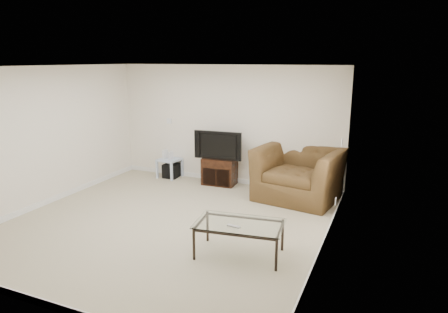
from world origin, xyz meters
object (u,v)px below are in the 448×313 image
at_px(coffee_table, 239,239).
at_px(subwoofer, 171,171).
at_px(television, 219,144).
at_px(side_table, 170,168).
at_px(recliner, 299,165).
at_px(tv_stand, 220,171).

bearing_deg(coffee_table, subwoofer, 134.01).
bearing_deg(coffee_table, television, 118.69).
relative_size(television, subwoofer, 3.02).
relative_size(side_table, recliner, 0.29).
bearing_deg(tv_stand, subwoofer, 176.49).
distance_m(television, recliner, 1.77).
bearing_deg(television, coffee_table, -64.89).
bearing_deg(subwoofer, coffee_table, -45.99).
bearing_deg(tv_stand, coffee_table, -64.34).
xyz_separation_m(recliner, coffee_table, (-0.21, -2.59, -0.43)).
distance_m(subwoofer, coffee_table, 3.95).
height_order(television, coffee_table, television).
relative_size(television, side_table, 2.13).
xyz_separation_m(side_table, recliner, (2.99, -0.24, 0.45)).
xyz_separation_m(tv_stand, subwoofer, (-1.21, 0.01, -0.14)).
height_order(side_table, subwoofer, side_table).
relative_size(tv_stand, recliner, 0.45).
bearing_deg(subwoofer, television, -2.06).
bearing_deg(recliner, subwoofer, -176.08).
bearing_deg(subwoofer, tv_stand, -0.70).
bearing_deg(coffee_table, tv_stand, 118.47).
xyz_separation_m(subwoofer, recliner, (2.96, -0.25, 0.51)).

